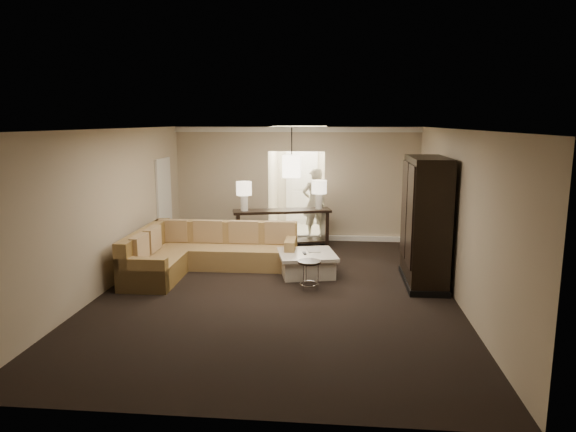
# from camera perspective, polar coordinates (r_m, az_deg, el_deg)

# --- Properties ---
(ground) EXTENTS (8.00, 8.00, 0.00)m
(ground) POSITION_cam_1_polar(r_m,az_deg,el_deg) (9.13, -1.11, -8.22)
(ground) COLOR black
(ground) RESTS_ON ground
(wall_back) EXTENTS (6.00, 0.04, 2.80)m
(wall_back) POSITION_cam_1_polar(r_m,az_deg,el_deg) (12.72, 0.93, 3.58)
(wall_back) COLOR #BAAB8D
(wall_back) RESTS_ON ground
(wall_front) EXTENTS (6.00, 0.04, 2.80)m
(wall_front) POSITION_cam_1_polar(r_m,az_deg,el_deg) (4.94, -6.53, -7.60)
(wall_front) COLOR #BAAB8D
(wall_front) RESTS_ON ground
(wall_left) EXTENTS (0.04, 8.00, 2.80)m
(wall_left) POSITION_cam_1_polar(r_m,az_deg,el_deg) (9.60, -19.23, 0.73)
(wall_left) COLOR #BAAB8D
(wall_left) RESTS_ON ground
(wall_right) EXTENTS (0.04, 8.00, 2.80)m
(wall_right) POSITION_cam_1_polar(r_m,az_deg,el_deg) (8.95, 18.29, 0.12)
(wall_right) COLOR #BAAB8D
(wall_right) RESTS_ON ground
(ceiling) EXTENTS (6.00, 8.00, 0.02)m
(ceiling) POSITION_cam_1_polar(r_m,az_deg,el_deg) (8.65, -1.18, 9.63)
(ceiling) COLOR silver
(ceiling) RESTS_ON wall_back
(crown_molding) EXTENTS (6.00, 0.10, 0.12)m
(crown_molding) POSITION_cam_1_polar(r_m,az_deg,el_deg) (12.58, 0.93, 9.58)
(crown_molding) COLOR white
(crown_molding) RESTS_ON wall_back
(baseboard) EXTENTS (6.00, 0.10, 0.12)m
(baseboard) POSITION_cam_1_polar(r_m,az_deg,el_deg) (12.91, 0.89, -2.36)
(baseboard) COLOR white
(baseboard) RESTS_ON ground
(side_door) EXTENTS (0.05, 0.90, 2.10)m
(side_door) POSITION_cam_1_polar(r_m,az_deg,el_deg) (12.21, -13.58, 1.34)
(side_door) COLOR white
(side_door) RESTS_ON ground
(foyer) EXTENTS (1.44, 2.02, 2.80)m
(foyer) POSITION_cam_1_polar(r_m,az_deg,el_deg) (14.06, 1.36, 3.83)
(foyer) COLOR beige
(foyer) RESTS_ON ground
(sectional_sofa) EXTENTS (3.01, 2.40, 0.90)m
(sectional_sofa) POSITION_cam_1_polar(r_m,az_deg,el_deg) (10.34, -9.60, -4.05)
(sectional_sofa) COLOR brown
(sectional_sofa) RESTS_ON ground
(coffee_table) EXTENTS (1.27, 1.27, 0.45)m
(coffee_table) POSITION_cam_1_polar(r_m,az_deg,el_deg) (9.98, 2.10, -5.26)
(coffee_table) COLOR beige
(coffee_table) RESTS_ON ground
(console_table) EXTENTS (2.35, 1.06, 0.88)m
(console_table) POSITION_cam_1_polar(r_m,az_deg,el_deg) (12.10, -0.67, -0.96)
(console_table) COLOR black
(console_table) RESTS_ON ground
(armoire) EXTENTS (0.69, 1.61, 2.31)m
(armoire) POSITION_cam_1_polar(r_m,az_deg,el_deg) (9.53, 14.97, -0.88)
(armoire) COLOR black
(armoire) RESTS_ON ground
(drink_table) EXTENTS (0.41, 0.41, 0.51)m
(drink_table) POSITION_cam_1_polar(r_m,az_deg,el_deg) (9.10, 2.38, -5.88)
(drink_table) COLOR black
(drink_table) RESTS_ON ground
(table_lamp_left) EXTENTS (0.35, 0.35, 0.68)m
(table_lamp_left) POSITION_cam_1_polar(r_m,az_deg,el_deg) (11.88, -4.91, 2.74)
(table_lamp_left) COLOR white
(table_lamp_left) RESTS_ON console_table
(table_lamp_right) EXTENTS (0.35, 0.35, 0.68)m
(table_lamp_right) POSITION_cam_1_polar(r_m,az_deg,el_deg) (12.12, 3.48, 2.91)
(table_lamp_right) COLOR white
(table_lamp_right) RESTS_ON console_table
(pendant_light) EXTENTS (0.38, 0.38, 1.09)m
(pendant_light) POSITION_cam_1_polar(r_m,az_deg,el_deg) (11.38, 0.41, 5.56)
(pendant_light) COLOR black
(pendant_light) RESTS_ON ceiling
(person) EXTENTS (0.83, 0.69, 1.97)m
(person) POSITION_cam_1_polar(r_m,az_deg,el_deg) (13.05, 3.00, 1.90)
(person) COLOR beige
(person) RESTS_ON ground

